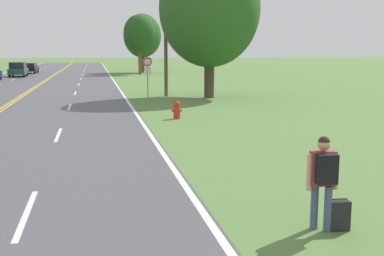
{
  "coord_description": "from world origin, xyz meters",
  "views": [
    {
      "loc": [
        4.91,
        -1.93,
        3.16
      ],
      "look_at": [
        7.36,
        10.11,
        1.16
      ],
      "focal_mm": 45.0,
      "sensor_mm": 36.0,
      "label": 1
    }
  ],
  "objects_px": {
    "hitchhiker_person": "(323,174)",
    "tree_far_back": "(142,36)",
    "traffic_sign": "(148,67)",
    "car_black_hatchback_receding": "(30,68)",
    "tree_behind_sign": "(210,9)",
    "suitcase": "(339,216)",
    "car_dark_green_suv_mid_far": "(18,69)",
    "fire_hydrant": "(177,110)",
    "tree_mid_treeline": "(139,33)"
  },
  "relations": [
    {
      "from": "hitchhiker_person",
      "to": "tree_far_back",
      "type": "relative_size",
      "value": 0.21
    },
    {
      "from": "traffic_sign",
      "to": "car_black_hatchback_receding",
      "type": "height_order",
      "value": "traffic_sign"
    },
    {
      "from": "tree_far_back",
      "to": "car_black_hatchback_receding",
      "type": "bearing_deg",
      "value": 177.03
    },
    {
      "from": "traffic_sign",
      "to": "tree_behind_sign",
      "type": "height_order",
      "value": "tree_behind_sign"
    },
    {
      "from": "suitcase",
      "to": "car_dark_green_suv_mid_far",
      "type": "bearing_deg",
      "value": 18.15
    },
    {
      "from": "suitcase",
      "to": "car_dark_green_suv_mid_far",
      "type": "distance_m",
      "value": 54.56
    },
    {
      "from": "car_dark_green_suv_mid_far",
      "to": "car_black_hatchback_receding",
      "type": "bearing_deg",
      "value": -3.43
    },
    {
      "from": "suitcase",
      "to": "tree_behind_sign",
      "type": "xyz_separation_m",
      "value": [
        3.36,
        23.73,
        5.52
      ]
    },
    {
      "from": "fire_hydrant",
      "to": "tree_far_back",
      "type": "relative_size",
      "value": 0.1
    },
    {
      "from": "suitcase",
      "to": "tree_behind_sign",
      "type": "relative_size",
      "value": 0.06
    },
    {
      "from": "hitchhiker_person",
      "to": "tree_far_back",
      "type": "height_order",
      "value": "tree_far_back"
    },
    {
      "from": "tree_behind_sign",
      "to": "car_black_hatchback_receding",
      "type": "bearing_deg",
      "value": 112.96
    },
    {
      "from": "suitcase",
      "to": "tree_mid_treeline",
      "type": "distance_m",
      "value": 55.83
    },
    {
      "from": "fire_hydrant",
      "to": "car_dark_green_suv_mid_far",
      "type": "bearing_deg",
      "value": 107.9
    },
    {
      "from": "hitchhiker_person",
      "to": "fire_hydrant",
      "type": "relative_size",
      "value": 2.02
    },
    {
      "from": "suitcase",
      "to": "car_dark_green_suv_mid_far",
      "type": "height_order",
      "value": "car_dark_green_suv_mid_far"
    },
    {
      "from": "fire_hydrant",
      "to": "traffic_sign",
      "type": "bearing_deg",
      "value": 92.01
    },
    {
      "from": "car_dark_green_suv_mid_far",
      "to": "car_black_hatchback_receding",
      "type": "xyz_separation_m",
      "value": [
        0.35,
        8.36,
        -0.15
      ]
    },
    {
      "from": "fire_hydrant",
      "to": "tree_mid_treeline",
      "type": "relative_size",
      "value": 0.11
    },
    {
      "from": "tree_mid_treeline",
      "to": "tree_far_back",
      "type": "distance_m",
      "value": 5.06
    },
    {
      "from": "fire_hydrant",
      "to": "tree_mid_treeline",
      "type": "height_order",
      "value": "tree_mid_treeline"
    },
    {
      "from": "tree_mid_treeline",
      "to": "car_dark_green_suv_mid_far",
      "type": "relative_size",
      "value": 1.72
    },
    {
      "from": "hitchhiker_person",
      "to": "traffic_sign",
      "type": "distance_m",
      "value": 23.47
    },
    {
      "from": "suitcase",
      "to": "car_dark_green_suv_mid_far",
      "type": "relative_size",
      "value": 0.13
    },
    {
      "from": "tree_behind_sign",
      "to": "car_black_hatchback_receding",
      "type": "xyz_separation_m",
      "value": [
        -15.94,
        37.63,
        -5.02
      ]
    },
    {
      "from": "traffic_sign",
      "to": "fire_hydrant",
      "type": "bearing_deg",
      "value": -87.99
    },
    {
      "from": "suitcase",
      "to": "tree_far_back",
      "type": "xyz_separation_m",
      "value": [
        2.65,
        60.56,
        4.83
      ]
    },
    {
      "from": "car_dark_green_suv_mid_far",
      "to": "fire_hydrant",
      "type": "bearing_deg",
      "value": -163.16
    },
    {
      "from": "fire_hydrant",
      "to": "tree_far_back",
      "type": "distance_m",
      "value": 46.57
    },
    {
      "from": "hitchhiker_person",
      "to": "car_black_hatchback_receding",
      "type": "distance_m",
      "value": 62.53
    },
    {
      "from": "hitchhiker_person",
      "to": "fire_hydrant",
      "type": "bearing_deg",
      "value": 4.98
    },
    {
      "from": "traffic_sign",
      "to": "car_black_hatchback_receding",
      "type": "relative_size",
      "value": 0.71
    },
    {
      "from": "fire_hydrant",
      "to": "traffic_sign",
      "type": "distance_m",
      "value": 9.3
    },
    {
      "from": "tree_behind_sign",
      "to": "car_dark_green_suv_mid_far",
      "type": "distance_m",
      "value": 33.85
    },
    {
      "from": "tree_mid_treeline",
      "to": "car_black_hatchback_receding",
      "type": "xyz_separation_m",
      "value": [
        -14.36,
        5.77,
        -4.51
      ]
    },
    {
      "from": "tree_far_back",
      "to": "car_dark_green_suv_mid_far",
      "type": "xyz_separation_m",
      "value": [
        -15.58,
        -7.57,
        -4.18
      ]
    },
    {
      "from": "hitchhiker_person",
      "to": "tree_mid_treeline",
      "type": "height_order",
      "value": "tree_mid_treeline"
    },
    {
      "from": "fire_hydrant",
      "to": "traffic_sign",
      "type": "relative_size",
      "value": 0.31
    },
    {
      "from": "fire_hydrant",
      "to": "car_black_hatchback_receding",
      "type": "distance_m",
      "value": 48.57
    },
    {
      "from": "hitchhiker_person",
      "to": "traffic_sign",
      "type": "bearing_deg",
      "value": 5.55
    },
    {
      "from": "car_black_hatchback_receding",
      "to": "traffic_sign",
      "type": "bearing_deg",
      "value": -159.94
    },
    {
      "from": "tree_far_back",
      "to": "tree_mid_treeline",
      "type": "bearing_deg",
      "value": -99.93
    },
    {
      "from": "traffic_sign",
      "to": "car_black_hatchback_receding",
      "type": "distance_m",
      "value": 39.69
    },
    {
      "from": "tree_mid_treeline",
      "to": "hitchhiker_person",
      "type": "bearing_deg",
      "value": -92.15
    },
    {
      "from": "tree_far_back",
      "to": "car_dark_green_suv_mid_far",
      "type": "height_order",
      "value": "tree_far_back"
    },
    {
      "from": "tree_far_back",
      "to": "car_black_hatchback_receding",
      "type": "relative_size",
      "value": 2.11
    },
    {
      "from": "fire_hydrant",
      "to": "car_black_hatchback_receding",
      "type": "xyz_separation_m",
      "value": [
        -12.14,
        47.02,
        0.34
      ]
    },
    {
      "from": "fire_hydrant",
      "to": "traffic_sign",
      "type": "xyz_separation_m",
      "value": [
        -0.32,
        9.15,
        1.63
      ]
    },
    {
      "from": "traffic_sign",
      "to": "tree_mid_treeline",
      "type": "xyz_separation_m",
      "value": [
        2.54,
        32.1,
        3.22
      ]
    },
    {
      "from": "tree_behind_sign",
      "to": "car_black_hatchback_receding",
      "type": "height_order",
      "value": "tree_behind_sign"
    }
  ]
}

